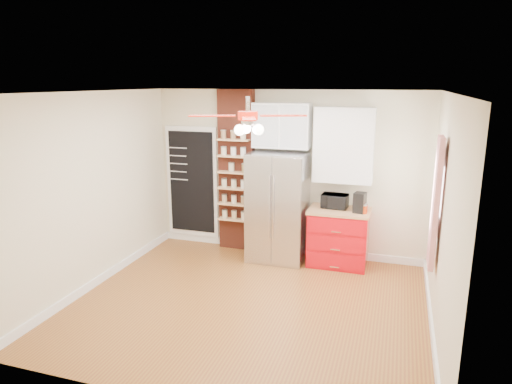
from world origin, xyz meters
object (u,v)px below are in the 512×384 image
(toaster_oven, at_px, (335,201))
(coffee_maker, at_px, (360,203))
(pantry_jar_oats, at_px, (231,167))
(fridge, at_px, (278,207))
(canister_left, at_px, (364,210))
(ceiling_fan, at_px, (248,116))
(red_cabinet, at_px, (338,237))

(toaster_oven, bearing_deg, coffee_maker, -15.72)
(pantry_jar_oats, bearing_deg, coffee_maker, -5.01)
(fridge, height_order, toaster_oven, fridge)
(pantry_jar_oats, bearing_deg, canister_left, -6.05)
(fridge, xyz_separation_m, canister_left, (1.34, -0.06, 0.09))
(toaster_oven, bearing_deg, fridge, -168.27)
(coffee_maker, bearing_deg, ceiling_fan, -116.12)
(ceiling_fan, xyz_separation_m, canister_left, (1.29, 1.57, -1.46))
(red_cabinet, xyz_separation_m, coffee_maker, (0.30, -0.06, 0.60))
(fridge, bearing_deg, ceiling_fan, -88.24)
(coffee_maker, height_order, canister_left, coffee_maker)
(canister_left, bearing_deg, fridge, 177.55)
(canister_left, height_order, pantry_jar_oats, pantry_jar_oats)
(pantry_jar_oats, bearing_deg, red_cabinet, -3.92)
(toaster_oven, xyz_separation_m, pantry_jar_oats, (-1.73, 0.05, 0.43))
(toaster_oven, height_order, coffee_maker, coffee_maker)
(toaster_oven, bearing_deg, red_cabinet, -36.82)
(red_cabinet, distance_m, toaster_oven, 0.57)
(fridge, xyz_separation_m, red_cabinet, (0.97, 0.05, -0.42))
(toaster_oven, distance_m, canister_left, 0.50)
(ceiling_fan, bearing_deg, canister_left, 50.64)
(coffee_maker, height_order, pantry_jar_oats, pantry_jar_oats)
(red_cabinet, distance_m, canister_left, 0.64)
(canister_left, bearing_deg, red_cabinet, 163.81)
(toaster_oven, relative_size, canister_left, 3.21)
(fridge, bearing_deg, toaster_oven, 8.15)
(red_cabinet, height_order, pantry_jar_oats, pantry_jar_oats)
(fridge, height_order, canister_left, fridge)
(coffee_maker, bearing_deg, fridge, -169.57)
(fridge, distance_m, canister_left, 1.34)
(ceiling_fan, height_order, canister_left, ceiling_fan)
(canister_left, relative_size, pantry_jar_oats, 0.92)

